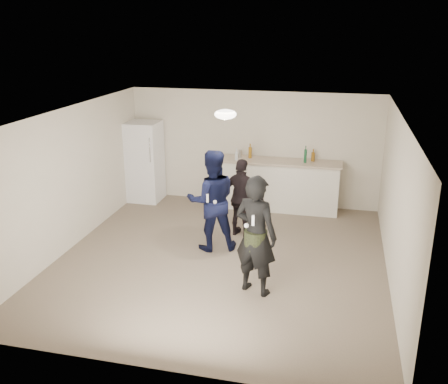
% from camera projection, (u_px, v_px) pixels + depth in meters
% --- Properties ---
extents(floor, '(6.00, 6.00, 0.00)m').
position_uv_depth(floor, '(221.00, 259.00, 8.60)').
color(floor, '#6B5B4C').
rests_on(floor, ground).
extents(ceiling, '(6.00, 6.00, 0.00)m').
position_uv_depth(ceiling, '(221.00, 114.00, 7.80)').
color(ceiling, silver).
rests_on(ceiling, wall_back).
extents(wall_back, '(6.00, 0.00, 6.00)m').
position_uv_depth(wall_back, '(253.00, 148.00, 10.97)').
color(wall_back, beige).
rests_on(wall_back, floor).
extents(wall_front, '(6.00, 0.00, 6.00)m').
position_uv_depth(wall_front, '(156.00, 275.00, 5.44)').
color(wall_front, beige).
rests_on(wall_front, floor).
extents(wall_left, '(0.00, 6.00, 6.00)m').
position_uv_depth(wall_left, '(70.00, 179.00, 8.80)').
color(wall_left, beige).
rests_on(wall_left, floor).
extents(wall_right, '(0.00, 6.00, 6.00)m').
position_uv_depth(wall_right, '(396.00, 203.00, 7.60)').
color(wall_right, beige).
rests_on(wall_right, floor).
extents(counter, '(2.60, 0.56, 1.05)m').
position_uv_depth(counter, '(277.00, 186.00, 10.76)').
color(counter, silver).
rests_on(counter, floor).
extents(counter_top, '(2.68, 0.64, 0.04)m').
position_uv_depth(counter_top, '(278.00, 161.00, 10.59)').
color(counter_top, '#B9A48F').
rests_on(counter_top, counter).
extents(fridge, '(0.70, 0.70, 1.80)m').
position_uv_depth(fridge, '(145.00, 162.00, 11.23)').
color(fridge, white).
rests_on(fridge, floor).
extents(fridge_handle, '(0.02, 0.02, 0.60)m').
position_uv_depth(fridge_handle, '(150.00, 149.00, 10.70)').
color(fridge_handle, silver).
rests_on(fridge_handle, fridge).
extents(ceiling_dome, '(0.36, 0.36, 0.16)m').
position_uv_depth(ceiling_dome, '(225.00, 114.00, 8.09)').
color(ceiling_dome, white).
rests_on(ceiling_dome, ceiling).
extents(shaker, '(0.08, 0.08, 0.17)m').
position_uv_depth(shaker, '(240.00, 154.00, 10.80)').
color(shaker, '#B9BABE').
rests_on(shaker, counter_top).
extents(man, '(1.07, 0.96, 1.82)m').
position_uv_depth(man, '(212.00, 200.00, 8.73)').
color(man, '#101644').
rests_on(man, floor).
extents(woman, '(0.78, 0.64, 1.83)m').
position_uv_depth(woman, '(256.00, 235.00, 7.27)').
color(woman, black).
rests_on(woman, floor).
extents(camo_shorts, '(0.34, 0.34, 0.28)m').
position_uv_depth(camo_shorts, '(256.00, 240.00, 7.29)').
color(camo_shorts, '#283317').
rests_on(camo_shorts, woman).
extents(spectator, '(0.94, 0.55, 1.50)m').
position_uv_depth(spectator, '(242.00, 198.00, 9.33)').
color(spectator, black).
rests_on(spectator, floor).
extents(remote_man, '(0.04, 0.04, 0.15)m').
position_uv_depth(remote_man, '(208.00, 198.00, 8.43)').
color(remote_man, white).
rests_on(remote_man, man).
extents(nunchuk_man, '(0.07, 0.07, 0.07)m').
position_uv_depth(nunchuk_man, '(215.00, 202.00, 8.45)').
color(nunchuk_man, silver).
rests_on(nunchuk_man, man).
extents(remote_woman, '(0.04, 0.04, 0.15)m').
position_uv_depth(remote_woman, '(253.00, 220.00, 6.93)').
color(remote_woman, white).
rests_on(remote_woman, woman).
extents(nunchuk_woman, '(0.07, 0.07, 0.07)m').
position_uv_depth(nunchuk_woman, '(246.00, 226.00, 7.02)').
color(nunchuk_woman, white).
rests_on(nunchuk_woman, woman).
extents(bottle_cluster, '(1.66, 0.35, 0.28)m').
position_uv_depth(bottle_cluster, '(278.00, 155.00, 10.57)').
color(bottle_cluster, brown).
rests_on(bottle_cluster, counter_top).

